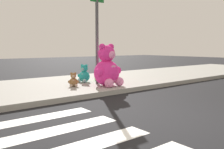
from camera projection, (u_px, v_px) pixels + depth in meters
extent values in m
plane|color=black|center=(186.00, 123.00, 4.71)|extent=(60.00, 60.00, 0.00)
cube|color=#9E9B93|center=(62.00, 86.00, 8.74)|extent=(28.00, 4.40, 0.15)
cube|color=white|center=(33.00, 136.00, 4.01)|extent=(3.20, 0.45, 0.00)
cube|color=white|center=(16.00, 122.00, 4.71)|extent=(3.20, 0.45, 0.00)
cylinder|color=#4C4C51|center=(97.00, 39.00, 8.56)|extent=(0.11, 0.11, 3.20)
sphere|color=#F22D93|center=(107.00, 73.00, 8.26)|extent=(0.87, 0.87, 0.87)
ellipsoid|color=pink|center=(113.00, 74.00, 8.04)|extent=(0.50, 0.24, 0.57)
sphere|color=#F22D93|center=(107.00, 54.00, 8.19)|extent=(0.57, 0.57, 0.57)
sphere|color=pink|center=(112.00, 55.00, 8.02)|extent=(0.26, 0.26, 0.26)
sphere|color=#F22D93|center=(111.00, 47.00, 8.30)|extent=(0.22, 0.22, 0.22)
sphere|color=#F22D93|center=(117.00, 70.00, 8.46)|extent=(0.27, 0.27, 0.27)
sphere|color=pink|center=(119.00, 82.00, 8.19)|extent=(0.30, 0.30, 0.30)
sphere|color=#F22D93|center=(102.00, 47.00, 8.02)|extent=(0.22, 0.22, 0.22)
sphere|color=#F22D93|center=(100.00, 72.00, 7.88)|extent=(0.27, 0.27, 0.27)
sphere|color=pink|center=(109.00, 83.00, 7.86)|extent=(0.30, 0.30, 0.30)
sphere|color=#8CD133|center=(101.00, 76.00, 9.54)|extent=(0.39, 0.39, 0.39)
ellipsoid|color=#B8DE87|center=(98.00, 76.00, 9.49)|extent=(0.14, 0.23, 0.25)
sphere|color=#8CD133|center=(101.00, 68.00, 9.51)|extent=(0.26, 0.26, 0.26)
sphere|color=#B8DE87|center=(98.00, 69.00, 9.47)|extent=(0.12, 0.12, 0.12)
sphere|color=#8CD133|center=(102.00, 66.00, 9.41)|extent=(0.10, 0.10, 0.10)
sphere|color=#8CD133|center=(101.00, 75.00, 9.35)|extent=(0.12, 0.12, 0.12)
sphere|color=#B8DE87|center=(98.00, 79.00, 9.39)|extent=(0.13, 0.13, 0.13)
sphere|color=#8CD133|center=(100.00, 65.00, 9.58)|extent=(0.10, 0.10, 0.10)
sphere|color=#8CD133|center=(98.00, 74.00, 9.69)|extent=(0.12, 0.12, 0.12)
sphere|color=#B8DE87|center=(96.00, 79.00, 9.59)|extent=(0.13, 0.13, 0.13)
sphere|color=olive|center=(73.00, 82.00, 8.10)|extent=(0.29, 0.29, 0.29)
ellipsoid|color=tan|center=(74.00, 83.00, 8.00)|extent=(0.17, 0.13, 0.19)
sphere|color=olive|center=(73.00, 76.00, 8.08)|extent=(0.19, 0.19, 0.19)
sphere|color=tan|center=(73.00, 76.00, 8.00)|extent=(0.09, 0.09, 0.09)
sphere|color=olive|center=(75.00, 73.00, 8.08)|extent=(0.07, 0.07, 0.07)
sphere|color=olive|center=(78.00, 82.00, 8.09)|extent=(0.09, 0.09, 0.09)
sphere|color=tan|center=(76.00, 85.00, 8.00)|extent=(0.10, 0.10, 0.10)
sphere|color=olive|center=(71.00, 73.00, 8.06)|extent=(0.07, 0.07, 0.07)
sphere|color=olive|center=(69.00, 82.00, 8.04)|extent=(0.09, 0.09, 0.09)
sphere|color=tan|center=(71.00, 86.00, 7.98)|extent=(0.10, 0.10, 0.10)
sphere|color=teal|center=(84.00, 76.00, 9.17)|extent=(0.41, 0.41, 0.41)
ellipsoid|color=#7BBFBC|center=(82.00, 77.00, 9.03)|extent=(0.18, 0.24, 0.27)
sphere|color=teal|center=(84.00, 68.00, 9.13)|extent=(0.27, 0.27, 0.27)
sphere|color=#7BBFBC|center=(83.00, 69.00, 9.03)|extent=(0.12, 0.12, 0.12)
sphere|color=teal|center=(86.00, 66.00, 9.08)|extent=(0.10, 0.10, 0.10)
sphere|color=teal|center=(88.00, 76.00, 9.03)|extent=(0.13, 0.13, 0.13)
sphere|color=#7BBFBC|center=(84.00, 81.00, 8.98)|extent=(0.14, 0.14, 0.14)
sphere|color=teal|center=(82.00, 65.00, 9.16)|extent=(0.10, 0.10, 0.10)
sphere|color=teal|center=(79.00, 76.00, 9.20)|extent=(0.13, 0.13, 0.13)
sphere|color=#7BBFBC|center=(79.00, 80.00, 9.07)|extent=(0.14, 0.14, 0.14)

